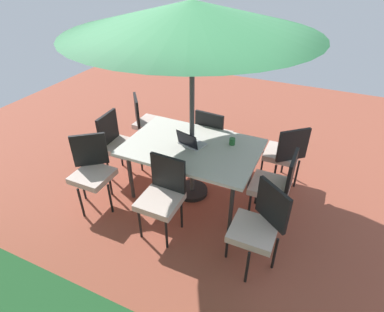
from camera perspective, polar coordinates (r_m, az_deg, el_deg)
ground_plane at (r=4.53m, az=-0.00°, el=-6.70°), size 10.00×10.00×0.02m
dining_table at (r=4.09m, az=-0.00°, el=1.20°), size 1.72×1.15×0.78m
patio_umbrella at (r=3.51m, az=-0.00°, el=23.76°), size 2.73×2.73×2.49m
chair_south at (r=4.78m, az=3.82°, el=3.81°), size 0.46×0.48×0.98m
chair_southwest at (r=4.54m, az=16.48°, el=0.65°), size 0.58×0.59×0.98m
chair_southeast at (r=5.24m, az=-8.17°, el=6.37°), size 0.58×0.58×0.98m
chair_northeast at (r=4.22m, az=-17.69°, el=-2.28°), size 0.58×0.58×0.98m
chair_west at (r=3.92m, az=14.97°, el=-4.83°), size 0.46×0.46×0.98m
chair_northwest at (r=3.36m, az=12.00°, el=-12.05°), size 0.58×0.58×0.98m
chair_east at (r=4.70m, az=-13.21°, el=2.41°), size 0.47×0.46×0.98m
chair_north at (r=3.65m, az=-5.39°, el=-6.90°), size 0.46×0.47×0.98m
laptop at (r=4.05m, az=-0.28°, el=2.54°), size 0.37×0.32×0.21m
cup at (r=4.11m, az=7.30°, el=2.65°), size 0.08×0.08×0.09m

